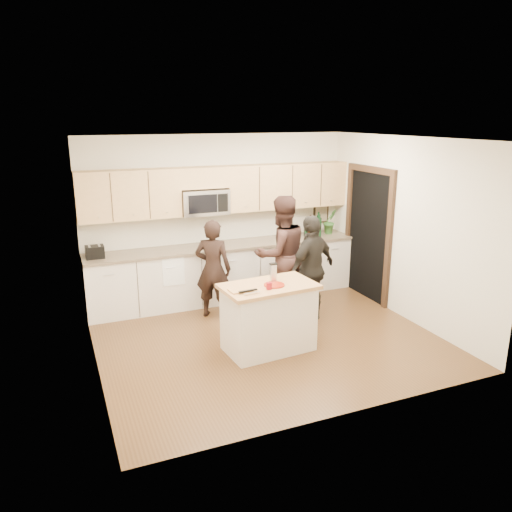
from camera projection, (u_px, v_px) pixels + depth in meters
name	position (u px, v px, depth m)	size (l,w,h in m)	color
floor	(266.00, 338.00, 6.93)	(4.50, 4.50, 0.00)	#50341B
room_shell	(267.00, 215.00, 6.47)	(4.52, 4.02, 2.71)	beige
back_cabinetry	(226.00, 272.00, 8.31)	(4.50, 0.66, 0.94)	beige
upper_cabinetry	(223.00, 188.00, 8.08)	(4.50, 0.33, 0.75)	tan
microwave	(204.00, 202.00, 7.97)	(0.76, 0.41, 0.40)	silver
doorway	(368.00, 230.00, 8.24)	(0.06, 1.25, 2.20)	black
framed_picture	(321.00, 212.00, 9.07)	(0.30, 0.03, 0.38)	black
dish_towel	(171.00, 262.00, 7.70)	(0.34, 0.60, 0.48)	white
island	(269.00, 317.00, 6.47)	(1.25, 0.80, 0.90)	beige
red_plate	(274.00, 285.00, 6.32)	(0.26, 0.26, 0.02)	maroon
box_grater	(273.00, 272.00, 6.43)	(0.09, 0.06, 0.23)	silver
drink_glass	(269.00, 286.00, 6.18)	(0.07, 0.07, 0.09)	maroon
cutting_board	(240.00, 290.00, 6.13)	(0.27, 0.19, 0.02)	#B07B49
tongs	(248.00, 291.00, 6.05)	(0.24, 0.03, 0.02)	black
knife	(252.00, 293.00, 6.00)	(0.22, 0.02, 0.01)	silver
toaster	(95.00, 252.00, 7.38)	(0.27, 0.22, 0.19)	black
bottle_cluster	(315.00, 225.00, 8.74)	(0.31, 0.29, 0.41)	black
orchid	(330.00, 221.00, 8.88)	(0.25, 0.20, 0.45)	#376E2C
woman_left	(213.00, 269.00, 7.49)	(0.55, 0.36, 1.51)	black
woman_center	(281.00, 254.00, 7.70)	(0.89, 0.69, 1.83)	black
woman_right	(312.00, 269.00, 7.35)	(0.94, 0.39, 1.60)	black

